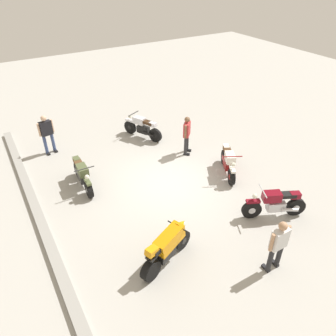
% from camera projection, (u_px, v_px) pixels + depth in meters
% --- Properties ---
extents(ground_plane, '(40.00, 40.00, 0.00)m').
position_uv_depth(ground_plane, '(168.00, 181.00, 12.01)').
color(ground_plane, '#ADAAA3').
extents(curb_edge, '(14.00, 0.30, 0.15)m').
position_uv_depth(curb_edge, '(42.00, 224.00, 10.01)').
color(curb_edge, gray).
rests_on(curb_edge, ground).
extents(motorcycle_olive_vintage, '(1.95, 0.70, 1.07)m').
position_uv_depth(motorcycle_olive_vintage, '(83.00, 175.00, 11.52)').
color(motorcycle_olive_vintage, black).
rests_on(motorcycle_olive_vintage, ground).
extents(motorcycle_silver_cruiser, '(1.94, 1.03, 1.09)m').
position_uv_depth(motorcycle_silver_cruiser, '(142.00, 127.00, 14.59)').
color(motorcycle_silver_cruiser, black).
rests_on(motorcycle_silver_cruiser, ground).
extents(motorcycle_cream_vintage, '(1.79, 1.09, 1.07)m').
position_uv_depth(motorcycle_cream_vintage, '(228.00, 162.00, 12.21)').
color(motorcycle_cream_vintage, black).
rests_on(motorcycle_cream_vintage, ground).
extents(motorcycle_maroon_cruiser, '(1.05, 1.94, 1.09)m').
position_uv_depth(motorcycle_maroon_cruiser, '(275.00, 204.00, 10.16)').
color(motorcycle_maroon_cruiser, black).
rests_on(motorcycle_maroon_cruiser, ground).
extents(motorcycle_orange_sportbike, '(0.94, 1.90, 1.14)m').
position_uv_depth(motorcycle_orange_sportbike, '(167.00, 246.00, 8.58)').
color(motorcycle_orange_sportbike, black).
rests_on(motorcycle_orange_sportbike, ground).
extents(person_in_red_shirt, '(0.55, 0.55, 1.67)m').
position_uv_depth(person_in_red_shirt, '(187.00, 133.00, 13.21)').
color(person_in_red_shirt, '#262628').
rests_on(person_in_red_shirt, ground).
extents(person_in_black_shirt, '(0.38, 0.66, 1.71)m').
position_uv_depth(person_in_black_shirt, '(47.00, 132.00, 13.22)').
color(person_in_black_shirt, '#384772').
rests_on(person_in_black_shirt, ground).
extents(person_in_white_shirt, '(0.30, 0.65, 1.68)m').
position_uv_depth(person_in_white_shirt, '(278.00, 243.00, 8.18)').
color(person_in_white_shirt, '#262628').
rests_on(person_in_white_shirt, ground).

